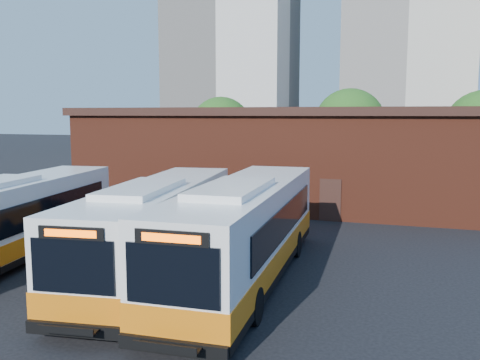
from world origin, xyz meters
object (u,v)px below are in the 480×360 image
(bus_midwest, at_px, (158,231))
(bus_west, at_px, (15,222))
(bus_mideast, at_px, (245,235))
(transit_worker, at_px, (190,303))

(bus_midwest, bearing_deg, bus_west, 174.07)
(bus_midwest, relative_size, bus_mideast, 0.97)
(bus_west, height_order, bus_mideast, bus_mideast)
(bus_west, bearing_deg, transit_worker, -33.17)
(bus_mideast, bearing_deg, transit_worker, -91.79)
(bus_west, xyz_separation_m, transit_worker, (9.88, -4.79, -0.60))
(bus_west, xyz_separation_m, bus_midwest, (6.47, 0.11, 0.04))
(bus_west, bearing_deg, bus_mideast, -5.71)
(transit_worker, bearing_deg, bus_mideast, 20.13)
(bus_west, distance_m, bus_midwest, 6.47)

